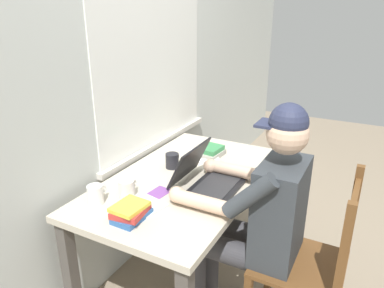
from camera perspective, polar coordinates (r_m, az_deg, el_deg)
name	(u,v)px	position (r m, az deg, el deg)	size (l,w,h in m)	color
ground_plane	(187,278)	(2.45, -0.81, -20.31)	(8.00, 8.00, 0.00)	gray
back_wall	(115,66)	(2.13, -11.97, 11.89)	(6.00, 0.08, 2.60)	beige
desk	(186,192)	(2.10, -0.89, -7.60)	(1.32, 0.76, 0.71)	#BCB29E
seated_person	(259,210)	(1.85, 10.43, -10.17)	(0.50, 0.60, 1.23)	#33383D
wooden_chair	(311,264)	(1.93, 18.26, -17.52)	(0.42, 0.42, 0.93)	brown
laptop	(206,177)	(1.95, 2.17, -5.20)	(0.33, 0.33, 0.22)	black
computer_mouse	(232,168)	(2.14, 6.24, -3.78)	(0.06, 0.10, 0.03)	black
coffee_mug_white	(127,189)	(1.87, -10.17, -6.93)	(0.12, 0.08, 0.09)	silver
coffee_mug_dark	(172,161)	(2.16, -3.10, -2.61)	(0.12, 0.08, 0.09)	black
coffee_mug_spare	(96,194)	(1.84, -14.91, -7.68)	(0.11, 0.08, 0.10)	white
book_stack_main	(211,152)	(2.33, 2.96, -1.23)	(0.19, 0.15, 0.06)	gray
book_stack_side	(131,212)	(1.69, -9.62, -10.44)	(0.18, 0.15, 0.07)	#2D5B9E
paper_pile_near_laptop	(204,156)	(2.32, 1.93, -1.87)	(0.23, 0.18, 0.02)	white
paper_pile_back_corner	(137,208)	(1.78, -8.71, -9.95)	(0.25, 0.20, 0.01)	silver
landscape_photo_print	(159,193)	(1.90, -5.29, -7.65)	(0.13, 0.09, 0.00)	#7A4293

